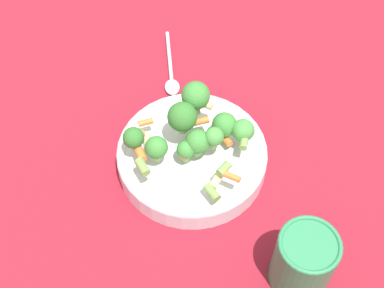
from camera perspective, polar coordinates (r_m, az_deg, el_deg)
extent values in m
plane|color=maroon|center=(0.84, 0.00, -2.12)|extent=(3.00, 3.00, 0.00)
cylinder|color=silver|center=(0.83, 0.00, -1.47)|extent=(0.23, 0.23, 0.03)
torus|color=silver|center=(0.81, 0.00, -0.79)|extent=(0.23, 0.23, 0.01)
cylinder|color=#8CB766|center=(0.79, -0.65, -1.40)|extent=(0.01, 0.01, 0.02)
sphere|color=#3D8438|center=(0.77, -0.66, -0.59)|extent=(0.03, 0.03, 0.03)
cylinder|color=#8CB766|center=(0.80, -1.02, 1.77)|extent=(0.02, 0.02, 0.01)
sphere|color=#33722D|center=(0.78, -1.04, 2.93)|extent=(0.04, 0.04, 0.04)
cylinder|color=#8CB766|center=(0.81, 5.34, 0.50)|extent=(0.01, 0.01, 0.02)
sphere|color=#479342|center=(0.79, 5.46, 1.47)|extent=(0.03, 0.03, 0.03)
cylinder|color=#8CB766|center=(0.79, 0.53, -0.73)|extent=(0.01, 0.01, 0.01)
sphere|color=#3D8438|center=(0.78, 0.55, 0.23)|extent=(0.04, 0.04, 0.04)
cylinder|color=#8CB766|center=(0.79, -6.13, -0.21)|extent=(0.01, 0.01, 0.01)
sphere|color=#33722D|center=(0.78, -6.26, 0.68)|extent=(0.03, 0.03, 0.03)
cylinder|color=#8CB766|center=(0.79, -3.72, -1.27)|extent=(0.01, 0.01, 0.01)
sphere|color=#3D8438|center=(0.77, -3.81, -0.35)|extent=(0.03, 0.03, 0.03)
cylinder|color=#8CB766|center=(0.81, 0.38, 3.88)|extent=(0.02, 0.02, 0.02)
sphere|color=#3D8438|center=(0.79, 0.39, 5.20)|extent=(0.04, 0.04, 0.04)
cylinder|color=#8CB766|center=(0.82, 3.39, 1.07)|extent=(0.01, 0.01, 0.01)
sphere|color=#3D8438|center=(0.80, 3.47, 2.07)|extent=(0.04, 0.04, 0.04)
cylinder|color=#8CB766|center=(0.79, 2.33, -0.03)|extent=(0.01, 0.01, 0.01)
sphere|color=#479342|center=(0.77, 2.37, 0.81)|extent=(0.03, 0.03, 0.03)
cylinder|color=orange|center=(0.81, 3.56, 0.62)|extent=(0.01, 0.03, 0.01)
cylinder|color=orange|center=(0.80, 0.80, 2.45)|extent=(0.03, 0.02, 0.01)
cylinder|color=#729E4C|center=(0.76, -5.37, -2.39)|extent=(0.02, 0.03, 0.01)
cylinder|color=#729E4C|center=(0.75, 2.14, -5.18)|extent=(0.01, 0.03, 0.01)
cylinder|color=#729E4C|center=(0.75, 3.23, -2.78)|extent=(0.02, 0.02, 0.01)
cylinder|color=orange|center=(0.80, -5.93, 1.10)|extent=(0.03, 0.02, 0.01)
cylinder|color=beige|center=(0.76, 2.61, -3.90)|extent=(0.03, 0.02, 0.01)
cylinder|color=orange|center=(0.78, -0.58, -0.97)|extent=(0.02, 0.02, 0.01)
cylinder|color=beige|center=(0.82, 1.38, 4.26)|extent=(0.02, 0.03, 0.01)
cylinder|color=orange|center=(0.74, 3.89, -3.62)|extent=(0.02, 0.03, 0.01)
cylinder|color=orange|center=(0.81, -4.96, 2.32)|extent=(0.02, 0.02, 0.01)
cylinder|color=beige|center=(0.81, -4.79, 0.30)|extent=(0.02, 0.03, 0.01)
cylinder|color=#729E4C|center=(0.78, 5.56, 0.12)|extent=(0.02, 0.02, 0.01)
cylinder|color=orange|center=(0.78, -5.58, -0.92)|extent=(0.02, 0.03, 0.01)
cylinder|color=#2D7F51|center=(0.72, 11.91, -12.06)|extent=(0.08, 0.08, 0.10)
torus|color=#2D7F51|center=(0.68, 12.65, -10.29)|extent=(0.08, 0.08, 0.01)
cylinder|color=silver|center=(0.99, -2.44, 9.42)|extent=(0.07, 0.10, 0.01)
ellipsoid|color=silver|center=(0.94, -2.12, 6.09)|extent=(0.04, 0.04, 0.01)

